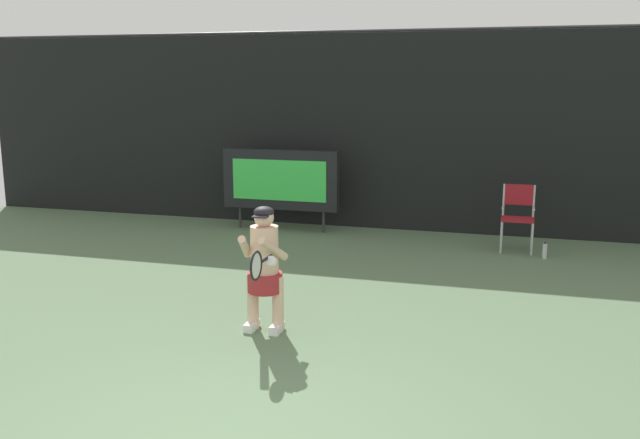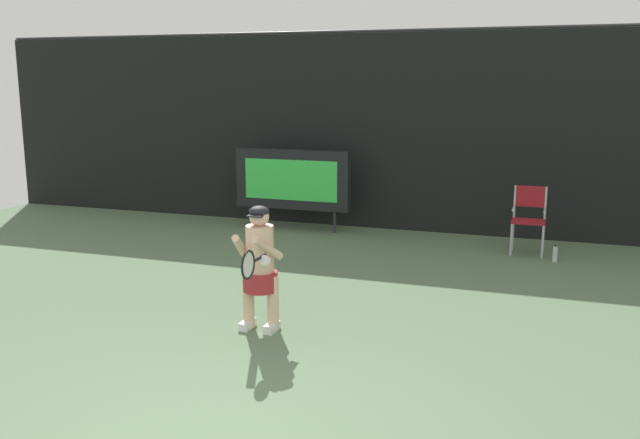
% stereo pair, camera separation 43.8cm
% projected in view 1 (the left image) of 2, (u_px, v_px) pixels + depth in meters
% --- Properties ---
extents(backdrop_screen, '(18.00, 0.12, 3.66)m').
position_uv_depth(backdrop_screen, '(412.00, 133.00, 12.65)').
color(backdrop_screen, black).
rests_on(backdrop_screen, ground).
extents(scoreboard, '(2.20, 0.21, 1.50)m').
position_uv_depth(scoreboard, '(281.00, 180.00, 12.79)').
color(scoreboard, black).
rests_on(scoreboard, ground).
extents(umpire_chair, '(0.52, 0.44, 1.08)m').
position_uv_depth(umpire_chair, '(518.00, 214.00, 11.30)').
color(umpire_chair, '#B7B7BC').
rests_on(umpire_chair, ground).
extents(water_bottle, '(0.07, 0.07, 0.27)m').
position_uv_depth(water_bottle, '(545.00, 251.00, 10.88)').
color(water_bottle, silver).
rests_on(water_bottle, ground).
extents(tennis_player, '(0.53, 0.61, 1.41)m').
position_uv_depth(tennis_player, '(264.00, 265.00, 7.66)').
color(tennis_player, white).
rests_on(tennis_player, ground).
extents(tennis_racket, '(0.03, 0.60, 0.31)m').
position_uv_depth(tennis_racket, '(257.00, 265.00, 7.06)').
color(tennis_racket, black).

